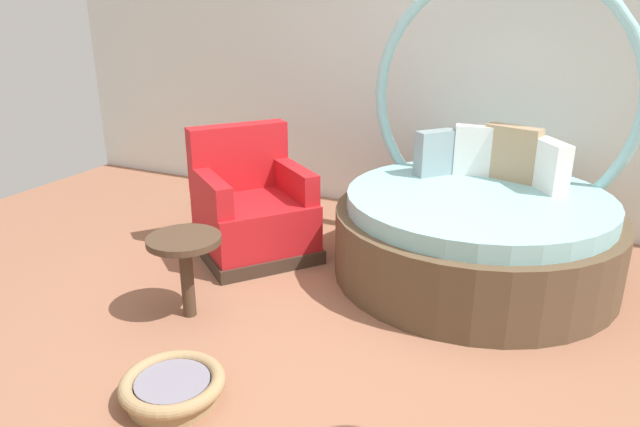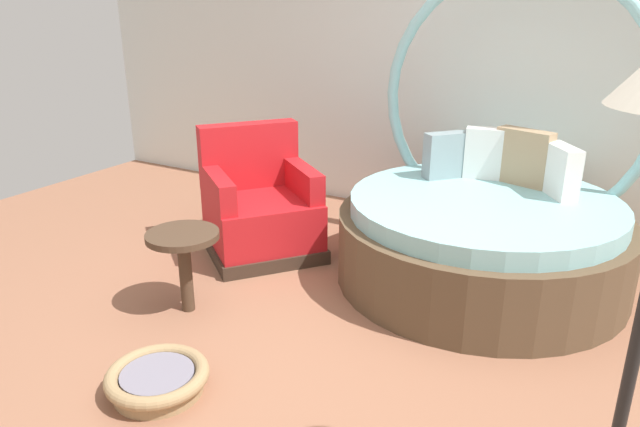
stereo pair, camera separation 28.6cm
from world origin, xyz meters
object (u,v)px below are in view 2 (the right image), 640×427
Objects in this scene: round_daybed at (485,222)px; red_armchair at (260,209)px; side_table at (183,247)px; pet_basket at (158,379)px.

red_armchair is at bearing -165.93° from round_daybed.
side_table is at bearing -81.22° from red_armchair.
round_daybed is at bearing 44.02° from side_table.
side_table is (-1.44, -1.40, 0.02)m from round_daybed.
round_daybed reaches higher than red_armchair.
round_daybed is at bearing 64.21° from pet_basket.
round_daybed reaches higher than side_table.
red_armchair is 1.81m from pet_basket.
red_armchair is 2.20× the size of pet_basket.
red_armchair is at bearing 109.09° from pet_basket.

